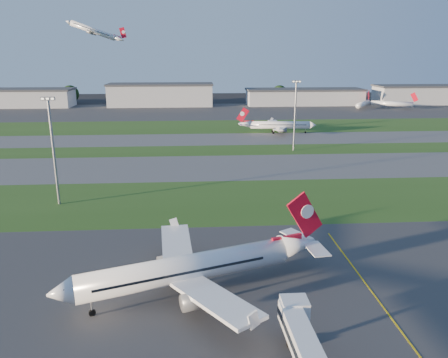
{
  "coord_description": "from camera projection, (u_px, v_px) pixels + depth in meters",
  "views": [
    {
      "loc": [
        -21.63,
        -50.52,
        35.49
      ],
      "look_at": [
        -15.19,
        47.25,
        7.0
      ],
      "focal_mm": 35.0,
      "sensor_mm": 36.0,
      "label": 1
    }
  ],
  "objects": [
    {
      "name": "taxiway_b",
      "position": [
        246.0,
        139.0,
        186.16
      ],
      "size": [
        300.0,
        26.0,
        0.01
      ],
      "primitive_type": "cube",
      "color": "#515154",
      "rests_on": "ground"
    },
    {
      "name": "tree_west",
      "position": [
        70.0,
        94.0,
        309.46
      ],
      "size": [
        12.1,
        12.1,
        13.2
      ],
      "color": "black",
      "rests_on": "ground"
    },
    {
      "name": "tree_mid_west",
      "position": [
        197.0,
        96.0,
        311.66
      ],
      "size": [
        9.9,
        9.9,
        10.8
      ],
      "color": "black",
      "rests_on": "ground"
    },
    {
      "name": "grass_strip_b",
      "position": [
        253.0,
        150.0,
        165.08
      ],
      "size": [
        300.0,
        18.0,
        0.01
      ],
      "primitive_type": "cube",
      "color": "#2E511B",
      "rests_on": "ground"
    },
    {
      "name": "light_mast_west",
      "position": [
        53.0,
        144.0,
        101.9
      ],
      "size": [
        3.2,
        0.7,
        25.8
      ],
      "color": "gray",
      "rests_on": "ground"
    },
    {
      "name": "airliner_taxiing",
      "position": [
        279.0,
        125.0,
        198.32
      ],
      "size": [
        33.42,
        28.27,
        10.43
      ],
      "rotation": [
        0.0,
        0.0,
        3.06
      ],
      "color": "white",
      "rests_on": "ground"
    },
    {
      "name": "light_mast_centre",
      "position": [
        295.0,
        111.0,
        159.97
      ],
      "size": [
        3.2,
        0.7,
        25.8
      ],
      "color": "gray",
      "rests_on": "ground"
    },
    {
      "name": "yellow_line",
      "position": [
        393.0,
        321.0,
        59.99
      ],
      "size": [
        0.25,
        60.0,
        0.02
      ],
      "primitive_type": "cube",
      "color": "gold",
      "rests_on": "ground"
    },
    {
      "name": "grass_strip_c",
      "position": [
        239.0,
        126.0,
        217.78
      ],
      "size": [
        300.0,
        40.0,
        0.01
      ],
      "primitive_type": "cube",
      "color": "#2E511B",
      "rests_on": "ground"
    },
    {
      "name": "apron_near",
      "position": [
        357.0,
        322.0,
        59.68
      ],
      "size": [
        300.0,
        70.0,
        0.01
      ],
      "primitive_type": "cube",
      "color": "#333335",
      "rests_on": "ground"
    },
    {
      "name": "ground",
      "position": [
        357.0,
        322.0,
        59.68
      ],
      "size": [
        700.0,
        700.0,
        0.0
      ],
      "primitive_type": "plane",
      "color": "black",
      "rests_on": "ground"
    },
    {
      "name": "taxiway_a",
      "position": [
        263.0,
        166.0,
        141.12
      ],
      "size": [
        300.0,
        32.0,
        0.01
      ],
      "primitive_type": "cube",
      "color": "#515154",
      "rests_on": "ground"
    },
    {
      "name": "airliner_departing",
      "position": [
        94.0,
        31.0,
        253.15
      ],
      "size": [
        32.14,
        27.23,
        10.02
      ],
      "rotation": [
        0.0,
        0.0,
        0.05
      ],
      "color": "white"
    },
    {
      "name": "mini_jet_near",
      "position": [
        363.0,
        104.0,
        284.41
      ],
      "size": [
        17.83,
        24.42,
        9.48
      ],
      "rotation": [
        0.0,
        0.0,
        0.96
      ],
      "color": "white",
      "rests_on": "ground"
    },
    {
      "name": "hangar_west",
      "position": [
        161.0,
        95.0,
        299.04
      ],
      "size": [
        71.4,
        23.0,
        15.2
      ],
      "color": "#A2A5AA",
      "rests_on": "ground"
    },
    {
      "name": "hangar_far_east",
      "position": [
        442.0,
        94.0,
        311.94
      ],
      "size": [
        96.9,
        23.0,
        13.2
      ],
      "color": "#A2A5AA",
      "rests_on": "ground"
    },
    {
      "name": "hangar_far_west",
      "position": [
        4.0,
        98.0,
        292.84
      ],
      "size": [
        91.8,
        23.0,
        12.2
      ],
      "color": "#A2A5AA",
      "rests_on": "ground"
    },
    {
      "name": "airliner_parked",
      "position": [
        189.0,
        269.0,
        65.23
      ],
      "size": [
        38.48,
        32.5,
        12.48
      ],
      "rotation": [
        0.0,
        0.0,
        0.33
      ],
      "color": "white",
      "rests_on": "ground"
    },
    {
      "name": "tree_mid_east",
      "position": [
        279.0,
        93.0,
        318.05
      ],
      "size": [
        11.55,
        11.55,
        12.6
      ],
      "color": "black",
      "rests_on": "ground"
    },
    {
      "name": "mini_jet_far",
      "position": [
        392.0,
        104.0,
        285.02
      ],
      "size": [
        26.14,
        14.88,
        9.48
      ],
      "rotation": [
        0.0,
        0.0,
        -0.48
      ],
      "color": "white",
      "rests_on": "ground"
    },
    {
      "name": "tree_east",
      "position": [
        381.0,
        94.0,
        321.04
      ],
      "size": [
        10.45,
        10.45,
        11.4
      ],
      "color": "black",
      "rests_on": "ground"
    },
    {
      "name": "hangar_east",
      "position": [
        304.0,
        97.0,
        305.91
      ],
      "size": [
        81.6,
        23.0,
        11.2
      ],
      "color": "#A2A5AA",
      "rests_on": "ground"
    },
    {
      "name": "grass_strip_a",
      "position": [
        283.0,
        199.0,
        109.5
      ],
      "size": [
        300.0,
        34.0,
        0.01
      ],
      "primitive_type": "cube",
      "color": "#2E511B",
      "rests_on": "ground"
    },
    {
      "name": "apron_far",
      "position": [
        230.0,
        111.0,
        275.27
      ],
      "size": [
        400.0,
        80.0,
        0.01
      ],
      "primitive_type": "cube",
      "color": "#333335",
      "rests_on": "ground"
    }
  ]
}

